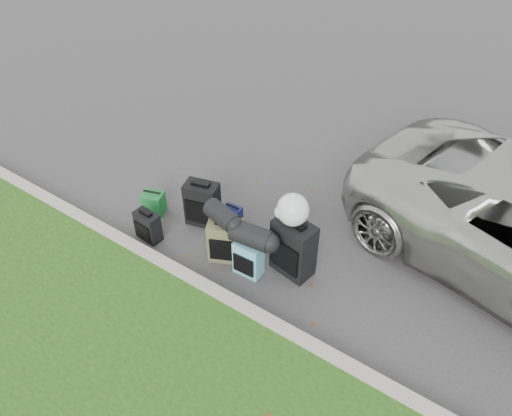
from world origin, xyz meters
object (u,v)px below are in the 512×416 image
Objects in this scene: suitcase_teal at (248,258)px; tote_navy at (233,215)px; suitcase_large_black_right at (293,248)px; tote_green at (154,203)px; suitcase_small_black at (148,226)px; suitcase_olive at (226,240)px; suitcase_large_black_left at (202,204)px.

tote_navy is at bearing 135.92° from suitcase_teal.
suitcase_large_black_right is 2.34m from tote_green.
tote_green is (-2.32, -0.16, -0.24)m from suitcase_large_black_right.
tote_navy is at bearing 175.26° from suitcase_large_black_right.
suitcase_olive reaches higher than suitcase_small_black.
suitcase_large_black_left is 2.59× the size of tote_navy.
suitcase_large_black_right is at bearing 21.78° from suitcase_small_black.
tote_navy is at bearing 93.62° from suitcase_olive.
tote_green is (-1.46, 0.14, -0.14)m from suitcase_olive.
suitcase_teal is (1.12, -0.45, -0.08)m from suitcase_large_black_left.
suitcase_small_black is 2.09m from suitcase_large_black_right.
suitcase_large_black_left is 1.58m from suitcase_large_black_right.
suitcase_large_black_left reaches higher than suitcase_teal.
suitcase_small_black is at bearing -152.74° from suitcase_large_black_right.
suitcase_small_black is 1.22m from tote_navy.
suitcase_large_black_left is at bearing -173.12° from suitcase_large_black_right.
tote_green is (-0.75, -0.24, -0.17)m from suitcase_large_black_left.
suitcase_teal reaches higher than suitcase_small_black.
tote_green is at bearing 171.64° from suitcase_teal.
suitcase_teal is (1.54, 0.26, 0.04)m from suitcase_small_black.
suitcase_teal is 1.98× the size of tote_navy.
tote_green is 1.21m from tote_navy.
suitcase_small_black is at bearing -133.24° from tote_navy.
suitcase_teal is 1.88m from tote_green.
suitcase_large_black_left is 0.84× the size of suitcase_large_black_right.
tote_navy is at bearing 54.77° from suitcase_small_black.
tote_green is 1.30× the size of tote_navy.
suitcase_large_black_right reaches higher than suitcase_large_black_left.
suitcase_small_black is at bearing -135.70° from suitcase_large_black_left.
suitcase_teal is (0.41, -0.06, -0.05)m from suitcase_olive.
tote_navy is (0.36, 0.23, -0.21)m from suitcase_large_black_left.
suitcase_small_black is 1.32× the size of tote_green.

